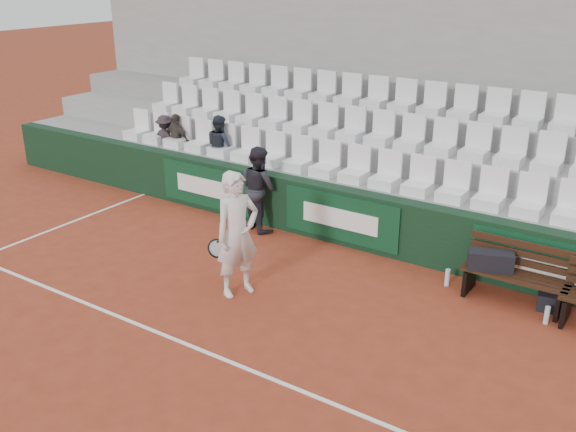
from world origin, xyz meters
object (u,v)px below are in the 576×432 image
(water_bottle_near, at_px, (447,277))
(spectator_b, at_px, (176,119))
(tennis_player, at_px, (237,234))
(spectator_c, at_px, (219,124))
(sports_bag_ground, at_px, (553,302))
(ball_kid, at_px, (259,188))
(sports_bag_left, at_px, (491,260))
(spectator_a, at_px, (164,119))
(water_bottle_far, at_px, (547,315))
(bench_left, at_px, (514,289))

(water_bottle_near, xyz_separation_m, spectator_b, (-6.45, 1.06, 1.43))
(tennis_player, bearing_deg, spectator_c, 132.61)
(sports_bag_ground, relative_size, ball_kid, 0.26)
(sports_bag_left, distance_m, spectator_a, 7.53)
(water_bottle_far, height_order, spectator_c, spectator_c)
(sports_bag_left, height_order, ball_kid, ball_kid)
(water_bottle_near, distance_m, tennis_player, 3.28)
(spectator_a, bearing_deg, sports_bag_left, 172.64)
(water_bottle_far, bearing_deg, spectator_a, 170.55)
(tennis_player, distance_m, ball_kid, 2.52)
(sports_bag_left, bearing_deg, spectator_c, 169.71)
(sports_bag_ground, bearing_deg, sports_bag_left, -173.22)
(bench_left, distance_m, spectator_b, 7.62)
(sports_bag_ground, relative_size, spectator_b, 0.37)
(bench_left, bearing_deg, sports_bag_ground, 8.42)
(bench_left, bearing_deg, ball_kid, 176.95)
(water_bottle_near, height_order, ball_kid, ball_kid)
(ball_kid, height_order, spectator_a, spectator_a)
(sports_bag_left, height_order, tennis_player, tennis_player)
(spectator_c, bearing_deg, tennis_player, 153.53)
(water_bottle_near, bearing_deg, spectator_a, 171.12)
(bench_left, height_order, ball_kid, ball_kid)
(ball_kid, distance_m, spectator_b, 2.93)
(bench_left, distance_m, water_bottle_far, 0.66)
(water_bottle_far, relative_size, tennis_player, 0.14)
(bench_left, xyz_separation_m, sports_bag_left, (-0.37, -0.03, 0.36))
(spectator_b, distance_m, spectator_c, 1.17)
(water_bottle_near, height_order, water_bottle_far, water_bottle_near)
(spectator_a, bearing_deg, ball_kid, 166.32)
(water_bottle_near, bearing_deg, tennis_player, -142.54)
(spectator_b, relative_size, spectator_c, 0.91)
(tennis_player, bearing_deg, water_bottle_near, 37.46)
(tennis_player, distance_m, spectator_c, 4.12)
(spectator_b, bearing_deg, spectator_c, -179.17)
(ball_kid, distance_m, spectator_c, 1.92)
(water_bottle_near, height_order, tennis_player, tennis_player)
(bench_left, relative_size, water_bottle_far, 5.79)
(ball_kid, bearing_deg, sports_bag_left, -159.94)
(water_bottle_near, bearing_deg, water_bottle_far, -11.97)
(bench_left, height_order, sports_bag_left, sports_bag_left)
(water_bottle_near, height_order, spectator_c, spectator_c)
(water_bottle_far, distance_m, spectator_a, 8.54)
(water_bottle_near, xyz_separation_m, ball_kid, (-3.74, 0.27, 0.65))
(tennis_player, bearing_deg, bench_left, 29.11)
(spectator_a, xyz_separation_m, spectator_b, (0.33, 0.00, 0.03))
(bench_left, bearing_deg, spectator_a, 172.36)
(bench_left, xyz_separation_m, water_bottle_far, (0.55, -0.34, -0.10))
(water_bottle_near, bearing_deg, spectator_b, 170.68)
(water_bottle_far, bearing_deg, ball_kid, 173.57)
(water_bottle_near, xyz_separation_m, water_bottle_far, (1.53, -0.33, -0.01))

